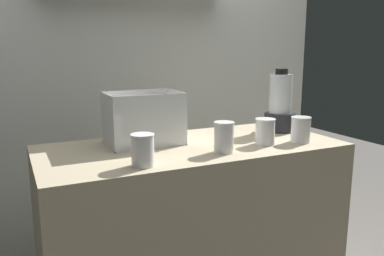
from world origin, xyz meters
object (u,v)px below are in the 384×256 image
(juice_cup_orange_far_left, at_px, (143,152))
(juice_cup_orange_left, at_px, (224,139))
(juice_cup_carrot_right, at_px, (301,131))
(juice_cup_carrot_middle, at_px, (265,132))
(blender_pitcher, at_px, (280,107))
(carrot_display_bin, at_px, (144,127))

(juice_cup_orange_far_left, height_order, juice_cup_orange_left, juice_cup_orange_left)
(juice_cup_orange_left, xyz_separation_m, juice_cup_carrot_right, (0.43, 0.01, -0.01))
(juice_cup_orange_far_left, bearing_deg, juice_cup_carrot_middle, 8.04)
(blender_pitcher, xyz_separation_m, juice_cup_orange_left, (-0.50, -0.26, -0.07))
(juice_cup_orange_far_left, distance_m, juice_cup_carrot_middle, 0.64)
(juice_cup_orange_left, height_order, juice_cup_carrot_middle, juice_cup_orange_left)
(carrot_display_bin, distance_m, juice_cup_orange_left, 0.40)
(juice_cup_carrot_right, bearing_deg, juice_cup_orange_far_left, -176.45)
(juice_cup_carrot_middle, distance_m, juice_cup_carrot_right, 0.18)
(carrot_display_bin, bearing_deg, juice_cup_orange_far_left, -109.66)
(blender_pitcher, distance_m, juice_cup_orange_far_left, 0.94)
(blender_pitcher, relative_size, juice_cup_carrot_right, 2.75)
(juice_cup_orange_far_left, distance_m, juice_cup_carrot_right, 0.81)
(carrot_display_bin, distance_m, blender_pitcher, 0.76)
(juice_cup_carrot_middle, height_order, juice_cup_carrot_right, juice_cup_carrot_right)
(blender_pitcher, bearing_deg, juice_cup_carrot_middle, -139.31)
(carrot_display_bin, relative_size, juice_cup_carrot_middle, 2.82)
(carrot_display_bin, height_order, blender_pitcher, blender_pitcher)
(juice_cup_orange_far_left, relative_size, juice_cup_orange_left, 0.93)
(blender_pitcher, height_order, juice_cup_carrot_right, blender_pitcher)
(carrot_display_bin, distance_m, juice_cup_carrot_right, 0.75)
(carrot_display_bin, xyz_separation_m, juice_cup_orange_left, (0.26, -0.30, -0.02))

